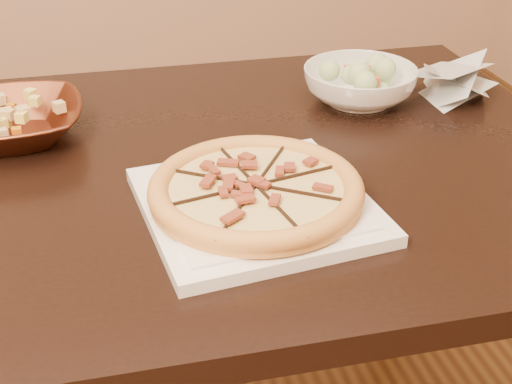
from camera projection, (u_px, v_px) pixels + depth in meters
dining_table at (166, 226)px, 1.12m from camera, size 1.34×0.88×0.75m
plate at (256, 205)px, 0.95m from camera, size 0.32×0.32×0.02m
pizza at (256, 189)px, 0.94m from camera, size 0.29×0.29×0.03m
bronze_bowl at (11, 123)px, 1.13m from camera, size 0.23×0.23×0.06m
mixed_dish at (5, 99)px, 1.11m from camera, size 0.10×0.12×0.03m
salad_bowl at (360, 85)px, 1.27m from camera, size 0.27×0.27×0.06m
salad at (362, 59)px, 1.24m from camera, size 0.09×0.11×0.04m
cling_film at (441, 82)px, 1.29m from camera, size 0.15×0.13×0.05m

